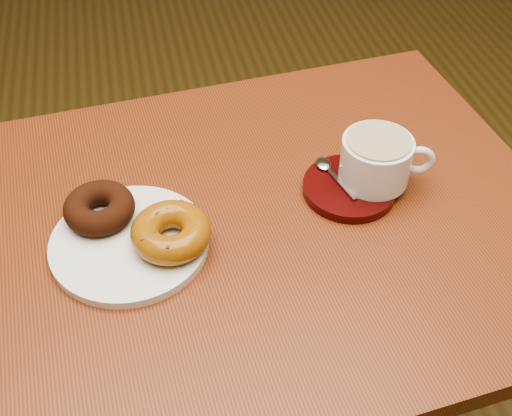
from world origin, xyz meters
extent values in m
plane|color=brown|center=(0.00, 0.00, 0.00)|extent=(6.00, 6.00, 0.00)
cube|color=brown|center=(-0.24, -0.17, 0.82)|extent=(0.95, 0.75, 0.03)
cylinder|color=#4E2516|center=(-0.66, 0.08, 0.40)|extent=(0.05, 0.05, 0.81)
cylinder|color=#4E2516|center=(0.14, 0.15, 0.40)|extent=(0.05, 0.05, 0.81)
cylinder|color=white|center=(-0.39, -0.19, 0.85)|extent=(0.28, 0.28, 0.01)
torus|color=black|center=(-0.43, -0.14, 0.87)|extent=(0.12, 0.12, 0.04)
torus|color=#9B5910|center=(-0.34, -0.20, 0.87)|extent=(0.13, 0.13, 0.04)
cube|color=#463817|center=(-0.30, -0.20, 0.89)|extent=(0.01, 0.00, 0.00)
cube|color=#463817|center=(-0.31, -0.18, 0.89)|extent=(0.01, 0.01, 0.00)
cube|color=#463817|center=(-0.33, -0.17, 0.89)|extent=(0.01, 0.01, 0.00)
cube|color=#463817|center=(-0.35, -0.17, 0.89)|extent=(0.01, 0.01, 0.00)
cube|color=#463817|center=(-0.36, -0.18, 0.89)|extent=(0.01, 0.01, 0.00)
cube|color=#463817|center=(-0.37, -0.20, 0.89)|extent=(0.01, 0.00, 0.00)
cube|color=#463817|center=(-0.36, -0.22, 0.89)|extent=(0.01, 0.01, 0.00)
cube|color=#463817|center=(-0.35, -0.24, 0.89)|extent=(0.01, 0.01, 0.00)
cube|color=#463817|center=(-0.33, -0.24, 0.89)|extent=(0.01, 0.01, 0.00)
cube|color=#463817|center=(-0.31, -0.22, 0.89)|extent=(0.01, 0.01, 0.00)
cylinder|color=#340707|center=(-0.07, -0.15, 0.85)|extent=(0.18, 0.18, 0.01)
cylinder|color=white|center=(-0.04, -0.14, 0.89)|extent=(0.10, 0.10, 0.07)
cylinder|color=brown|center=(-0.04, -0.14, 0.92)|extent=(0.09, 0.09, 0.00)
torus|color=white|center=(0.02, -0.16, 0.89)|extent=(0.05, 0.02, 0.05)
ellipsoid|color=silver|center=(-0.10, -0.10, 0.86)|extent=(0.02, 0.03, 0.01)
cube|color=silver|center=(-0.09, -0.14, 0.86)|extent=(0.03, 0.08, 0.00)
camera|label=1|loc=(-0.35, -0.79, 1.48)|focal=45.00mm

